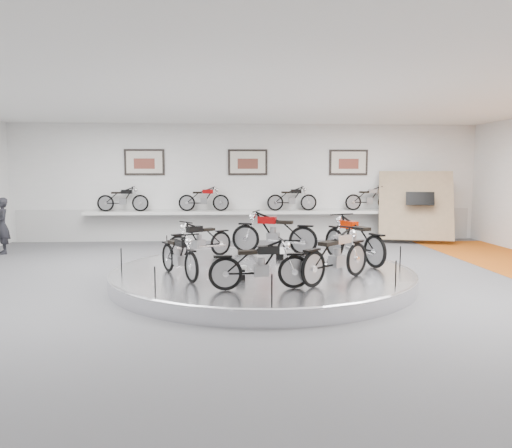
{
  "coord_description": "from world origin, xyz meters",
  "views": [
    {
      "loc": [
        -0.79,
        -10.21,
        2.38
      ],
      "look_at": [
        -0.11,
        0.6,
        1.24
      ],
      "focal_mm": 35.0,
      "sensor_mm": 36.0,
      "label": 1
    }
  ],
  "objects": [
    {
      "name": "display_platform",
      "position": [
        0.0,
        0.3,
        0.15
      ],
      "size": [
        6.4,
        6.4,
        0.3
      ],
      "primitive_type": "cylinder",
      "color": "silver",
      "rests_on": "floor"
    },
    {
      "name": "poster_left",
      "position": [
        -3.5,
        6.96,
        2.7
      ],
      "size": [
        1.35,
        0.06,
        0.88
      ],
      "primitive_type": "cube",
      "color": "beige",
      "rests_on": "wall_back"
    },
    {
      "name": "wall_back",
      "position": [
        0.0,
        7.0,
        2.0
      ],
      "size": [
        16.0,
        0.0,
        16.0
      ],
      "primitive_type": "plane",
      "rotation": [
        1.57,
        0.0,
        0.0
      ],
      "color": "white",
      "rests_on": "floor"
    },
    {
      "name": "display_panel",
      "position": [
        5.6,
        6.1,
        1.25
      ],
      "size": [
        2.56,
        1.52,
        2.3
      ],
      "primitive_type": "cube",
      "rotation": [
        -0.35,
        0.0,
        -0.26
      ],
      "color": "tan",
      "rests_on": "floor"
    },
    {
      "name": "bike_b",
      "position": [
        0.44,
        2.24,
        0.85
      ],
      "size": [
        1.99,
        1.22,
        1.1
      ],
      "primitive_type": null,
      "rotation": [
        0.0,
        0.0,
        2.82
      ],
      "color": "#7E0607",
      "rests_on": "display_platform"
    },
    {
      "name": "shelf_bike_c",
      "position": [
        1.5,
        6.7,
        1.42
      ],
      "size": [
        1.22,
        0.43,
        0.73
      ],
      "primitive_type": null,
      "color": "black",
      "rests_on": "shelf"
    },
    {
      "name": "floor",
      "position": [
        0.0,
        0.0,
        0.0
      ],
      "size": [
        16.0,
        16.0,
        0.0
      ],
      "primitive_type": "plane",
      "color": "#565658",
      "rests_on": "ground"
    },
    {
      "name": "shelf",
      "position": [
        0.0,
        6.7,
        1.0
      ],
      "size": [
        11.0,
        0.55,
        0.1
      ],
      "primitive_type": "cube",
      "color": "silver",
      "rests_on": "wall_back"
    },
    {
      "name": "bike_e",
      "position": [
        -0.17,
        -1.57,
        0.76
      ],
      "size": [
        1.59,
        0.67,
        0.91
      ],
      "primitive_type": null,
      "rotation": [
        0.0,
        0.0,
        6.36
      ],
      "color": "black",
      "rests_on": "display_platform"
    },
    {
      "name": "poster_right",
      "position": [
        3.5,
        6.96,
        2.7
      ],
      "size": [
        1.35,
        0.06,
        0.88
      ],
      "primitive_type": "cube",
      "color": "beige",
      "rests_on": "wall_back"
    },
    {
      "name": "ceiling",
      "position": [
        0.0,
        0.0,
        4.0
      ],
      "size": [
        16.0,
        16.0,
        0.0
      ],
      "primitive_type": "plane",
      "rotation": [
        3.14,
        0.0,
        0.0
      ],
      "color": "white",
      "rests_on": "wall_back"
    },
    {
      "name": "shelf_bike_d",
      "position": [
        4.2,
        6.7,
        1.42
      ],
      "size": [
        1.22,
        0.43,
        0.73
      ],
      "primitive_type": null,
      "color": "#A5A5AA",
      "rests_on": "shelf"
    },
    {
      "name": "platform_rim",
      "position": [
        0.0,
        0.3,
        0.27
      ],
      "size": [
        6.4,
        6.4,
        0.1
      ],
      "primitive_type": "torus",
      "color": "#B2B2BA",
      "rests_on": "display_platform"
    },
    {
      "name": "shelf_bike_b",
      "position": [
        -1.5,
        6.7,
        1.42
      ],
      "size": [
        1.22,
        0.43,
        0.73
      ],
      "primitive_type": null,
      "color": "#7E0607",
      "rests_on": "shelf"
    },
    {
      "name": "dado_band",
      "position": [
        0.0,
        6.98,
        0.55
      ],
      "size": [
        15.68,
        0.04,
        1.1
      ],
      "primitive_type": "cube",
      "color": "#BCBCBA",
      "rests_on": "floor"
    },
    {
      "name": "poster_center",
      "position": [
        0.0,
        6.96,
        2.7
      ],
      "size": [
        1.35,
        0.06,
        0.88
      ],
      "primitive_type": "cube",
      "color": "beige",
      "rests_on": "wall_back"
    },
    {
      "name": "visitor",
      "position": [
        -7.24,
        4.58,
        0.82
      ],
      "size": [
        0.65,
        0.71,
        1.64
      ],
      "primitive_type": "imported",
      "rotation": [
        0.0,
        0.0,
        -0.99
      ],
      "color": "black",
      "rests_on": "floor"
    },
    {
      "name": "bike_c",
      "position": [
        -1.4,
        1.73,
        0.76
      ],
      "size": [
        1.58,
        1.38,
        0.92
      ],
      "primitive_type": null,
      "rotation": [
        0.0,
        0.0,
        3.79
      ],
      "color": "black",
      "rests_on": "display_platform"
    },
    {
      "name": "shelf_bike_a",
      "position": [
        -4.2,
        6.7,
        1.42
      ],
      "size": [
        1.22,
        0.43,
        0.73
      ],
      "primitive_type": null,
      "color": "black",
      "rests_on": "shelf"
    },
    {
      "name": "wall_front",
      "position": [
        0.0,
        -7.0,
        2.0
      ],
      "size": [
        16.0,
        0.0,
        16.0
      ],
      "primitive_type": "plane",
      "rotation": [
        -1.57,
        0.0,
        0.0
      ],
      "color": "white",
      "rests_on": "floor"
    },
    {
      "name": "bike_a",
      "position": [
        2.15,
        0.93,
        0.85
      ],
      "size": [
        1.34,
        1.98,
        1.1
      ],
      "primitive_type": null,
      "rotation": [
        0.0,
        0.0,
        1.97
      ],
      "color": "#AE1B00",
      "rests_on": "display_platform"
    },
    {
      "name": "bike_d",
      "position": [
        -1.7,
        -0.41,
        0.75
      ],
      "size": [
        1.18,
        1.61,
        0.9
      ],
      "primitive_type": null,
      "rotation": [
        0.0,
        0.0,
        5.19
      ],
      "color": "black",
      "rests_on": "display_platform"
    },
    {
      "name": "bike_f",
      "position": [
        1.31,
        -1.0,
        0.81
      ],
      "size": [
        1.71,
        1.62,
        1.03
      ],
      "primitive_type": null,
      "rotation": [
        0.0,
        0.0,
        7.01
      ],
      "color": "#A5A5AA",
      "rests_on": "display_platform"
    }
  ]
}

